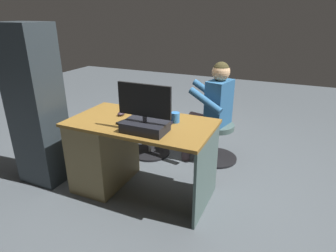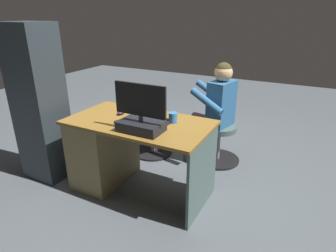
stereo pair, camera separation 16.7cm
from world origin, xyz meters
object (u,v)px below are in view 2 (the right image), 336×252
office_chair_teddy (152,134)px  person (214,105)px  visitor_chair (219,141)px  keyboard (149,119)px  cup (173,118)px  teddy_bear (152,107)px  desk (112,147)px  monitor (141,118)px  tv_remote (122,121)px  computer_mouse (121,113)px

office_chair_teddy → person: size_ratio=0.42×
visitor_chair → person: (0.07, 0.02, 0.44)m
keyboard → person: bearing=-110.7°
keyboard → person: (-0.33, -0.86, -0.06)m
cup → teddy_bear: cup is taller
desk → office_chair_teddy: bearing=-92.1°
keyboard → teddy_bear: bearing=-61.3°
cup → visitor_chair: (-0.19, -0.83, -0.53)m
teddy_bear → person: bearing=-167.2°
keyboard → monitor: bearing=105.8°
visitor_chair → teddy_bear: bearing=12.8°
cup → office_chair_teddy: (0.60, -0.64, -0.52)m
keyboard → office_chair_teddy: keyboard is taller
teddy_bear → monitor: bearing=115.6°
monitor → office_chair_teddy: bearing=-64.2°
person → tv_remote: bearing=62.2°
office_chair_teddy → cup: bearing=133.2°
person → computer_mouse: bearing=52.5°
office_chair_teddy → person: person is taller
cup → tv_remote: bearing=25.0°
keyboard → cup: cup is taller
desk → cup: size_ratio=14.49×
teddy_bear → keyboard: bearing=118.7°
desk → person: person is taller
computer_mouse → visitor_chair: bearing=-129.9°
monitor → keyboard: size_ratio=1.10×
computer_mouse → tv_remote: bearing=128.9°
desk → computer_mouse: bearing=-139.7°
person → desk: bearing=51.4°
teddy_bear → office_chair_teddy: bearing=90.0°
monitor → teddy_bear: bearing=-64.4°
computer_mouse → visitor_chair: size_ratio=0.19×
cup → person: (-0.11, -0.81, -0.09)m
desk → person: (-0.74, -0.92, 0.29)m
computer_mouse → visitor_chair: 1.24m
tv_remote → visitor_chair: (-0.60, -1.02, -0.50)m
monitor → office_chair_teddy: 1.19m
computer_mouse → person: (-0.65, -0.85, -0.07)m
computer_mouse → teddy_bear: teddy_bear is taller
tv_remote → desk: bearing=-5.7°
tv_remote → visitor_chair: bearing=-105.1°
tv_remote → teddy_bear: bearing=-62.4°
teddy_bear → person: size_ratio=0.28×
person → keyboard: bearing=69.3°
computer_mouse → teddy_bear: bearing=-85.2°
monitor → tv_remote: size_ratio=3.09×
office_chair_teddy → person: (-0.71, -0.17, 0.43)m
teddy_bear → person: (-0.71, -0.16, 0.09)m
computer_mouse → cup: bearing=-175.7°
keyboard → computer_mouse: computer_mouse is taller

